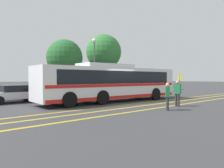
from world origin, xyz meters
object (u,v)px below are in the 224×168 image
object	(u,v)px
transit_bus	(112,82)
bus_stop_sign	(180,83)
tree_1	(65,58)
street_lamp	(94,54)
tree_0	(104,52)
pedestrian_1	(168,95)
parked_car_1	(13,94)
pedestrian_0	(177,92)

from	to	relation	value
transit_bus	bus_stop_sign	world-z (taller)	transit_bus
tree_1	bus_stop_sign	bearing A→B (deg)	-64.34
street_lamp	tree_0	world-z (taller)	tree_0
tree_0	pedestrian_1	bearing A→B (deg)	-117.91
transit_bus	bus_stop_sign	distance (m)	7.42
street_lamp	tree_1	distance (m)	3.76
parked_car_1	tree_0	size ratio (longest dim) A/B	0.54
transit_bus	street_lamp	bearing A→B (deg)	156.25
bus_stop_sign	street_lamp	distance (m)	9.85
parked_car_1	bus_stop_sign	world-z (taller)	bus_stop_sign
pedestrian_1	transit_bus	bearing A→B (deg)	43.46
transit_bus	street_lamp	world-z (taller)	street_lamp
bus_stop_sign	parked_car_1	bearing A→B (deg)	-110.93
pedestrian_0	tree_1	size ratio (longest dim) A/B	0.26
pedestrian_1	bus_stop_sign	size ratio (longest dim) A/B	0.70
tree_0	street_lamp	bearing A→B (deg)	-140.28
tree_1	tree_0	bearing A→B (deg)	3.33
tree_0	tree_1	xyz separation A→B (m)	(-6.25, -0.36, -1.17)
tree_0	parked_car_1	bearing A→B (deg)	-155.92
pedestrian_1	bus_stop_sign	bearing A→B (deg)	-12.27
pedestrian_0	tree_1	xyz separation A→B (m)	(0.34, 15.22, 3.32)
tree_1	street_lamp	bearing A→B (deg)	-58.31
tree_0	tree_1	bearing A→B (deg)	-176.67
tree_0	tree_1	size ratio (longest dim) A/B	1.23
pedestrian_1	tree_0	distance (m)	18.87
pedestrian_0	bus_stop_sign	bearing A→B (deg)	-71.87
transit_bus	street_lamp	distance (m)	8.49
transit_bus	pedestrian_1	size ratio (longest dim) A/B	7.95
pedestrian_0	parked_car_1	bearing A→B (deg)	25.71
pedestrian_1	street_lamp	distance (m)	13.85
parked_car_1	pedestrian_1	distance (m)	11.30
pedestrian_1	street_lamp	size ratio (longest dim) A/B	0.25
street_lamp	bus_stop_sign	bearing A→B (deg)	-66.76
transit_bus	tree_1	distance (m)	10.72
bus_stop_sign	tree_1	distance (m)	13.35
pedestrian_0	transit_bus	bearing A→B (deg)	2.32
pedestrian_0	tree_0	distance (m)	17.51
tree_0	transit_bus	bearing A→B (deg)	-126.57
bus_stop_sign	tree_0	world-z (taller)	tree_0
pedestrian_1	tree_0	bearing A→B (deg)	22.83
parked_car_1	bus_stop_sign	bearing A→B (deg)	62.37
parked_car_1	pedestrian_0	bearing A→B (deg)	34.15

